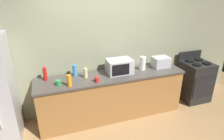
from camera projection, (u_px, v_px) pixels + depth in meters
ground_plane at (119, 126)px, 3.71m from camera, size 8.00×8.00×0.00m
back_wall at (105, 46)px, 3.89m from camera, size 6.40×0.10×2.70m
counter_run at (112, 95)px, 3.88m from camera, size 2.84×0.64×0.90m
stove_range at (195, 80)px, 4.48m from camera, size 0.60×0.61×1.08m
microwave at (119, 66)px, 3.75m from camera, size 0.48×0.35×0.27m
toaster_oven at (161, 62)px, 4.04m from camera, size 0.34×0.26×0.21m
paper_towel_roll at (143, 63)px, 3.90m from camera, size 0.12×0.12×0.27m
bottle_hot_sauce at (45, 74)px, 3.46m from camera, size 0.07×0.07×0.24m
bottle_spray_cleaner at (75, 70)px, 3.63m from camera, size 0.07×0.07×0.21m
bottle_dish_soap at (69, 81)px, 3.25m from camera, size 0.08×0.08×0.20m
bottle_vinegar at (86, 73)px, 3.56m from camera, size 0.07×0.07×0.18m
mug_green at (58, 83)px, 3.30m from camera, size 0.09×0.09×0.09m
mug_red at (97, 80)px, 3.42m from camera, size 0.08×0.08×0.09m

